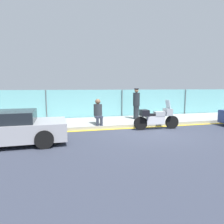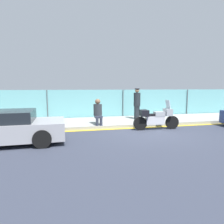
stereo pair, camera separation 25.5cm
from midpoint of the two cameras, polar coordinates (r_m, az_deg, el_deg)
ground_plane at (r=9.34m, az=11.08°, el=-5.75°), size 120.00×120.00×0.00m
sidewalk at (r=11.73m, az=5.81°, el=-2.59°), size 35.02×3.01×0.17m
curb_paint_stripe at (r=10.28m, az=8.69°, el=-4.49°), size 35.02×0.18×0.01m
storefront_fence at (r=13.13m, az=3.60°, el=2.26°), size 33.26×0.17×1.89m
motorcycle at (r=9.95m, az=13.19°, el=-1.65°), size 2.30×0.57×1.43m
officer_standing at (r=11.85m, az=7.75°, el=2.41°), size 0.39×0.39×1.81m
person_seated_on_curb at (r=10.11m, az=-3.32°, el=0.42°), size 0.43×0.69×1.30m
parked_car_left_down_street at (r=8.18m, az=-27.07°, el=-3.98°), size 4.04×2.06×1.21m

